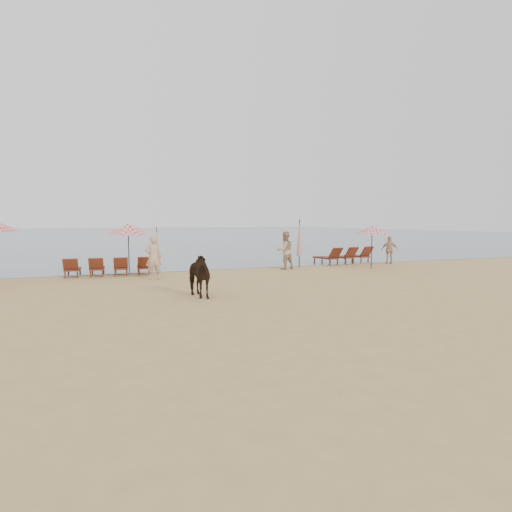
{
  "coord_description": "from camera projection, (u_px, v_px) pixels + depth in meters",
  "views": [
    {
      "loc": [
        -6.21,
        -10.92,
        2.5
      ],
      "look_at": [
        0.0,
        5.0,
        1.1
      ],
      "focal_mm": 30.0,
      "sensor_mm": 36.0,
      "label": 1
    }
  ],
  "objects": [
    {
      "name": "lounger_cluster_left",
      "position": [
        109.0,
        267.0,
        19.53
      ],
      "size": [
        3.85,
        1.86,
        0.59
      ],
      "rotation": [
        0.0,
        0.0,
        -0.07
      ],
      "color": "#5F2516",
      "rests_on": "ground"
    },
    {
      "name": "sea",
      "position": [
        122.0,
        233.0,
        86.89
      ],
      "size": [
        160.0,
        140.0,
        0.06
      ],
      "primitive_type": "cube",
      "color": "#51606B",
      "rests_on": "ground"
    },
    {
      "name": "beachgoer_right_b",
      "position": [
        390.0,
        250.0,
        25.01
      ],
      "size": [
        1.03,
        0.79,
        1.62
      ],
      "primitive_type": "imported",
      "rotation": [
        0.0,
        0.0,
        2.66
      ],
      "color": "tan",
      "rests_on": "ground"
    },
    {
      "name": "cow",
      "position": [
        196.0,
        275.0,
        14.06
      ],
      "size": [
        1.06,
        1.83,
        1.45
      ],
      "primitive_type": "imported",
      "rotation": [
        0.0,
        0.0,
        0.17
      ],
      "color": "black",
      "rests_on": "ground"
    },
    {
      "name": "beachgoer_right_a",
      "position": [
        285.0,
        250.0,
        22.18
      ],
      "size": [
        1.06,
        0.88,
        1.96
      ],
      "primitive_type": "imported",
      "rotation": [
        0.0,
        0.0,
        3.3
      ],
      "color": "tan",
      "rests_on": "ground"
    },
    {
      "name": "umbrella_open_right",
      "position": [
        372.0,
        230.0,
        22.49
      ],
      "size": [
        1.84,
        1.84,
        2.24
      ],
      "rotation": [
        0.0,
        0.0,
        0.27
      ],
      "color": "black",
      "rests_on": "ground"
    },
    {
      "name": "lounger_cluster_right",
      "position": [
        344.0,
        256.0,
        25.05
      ],
      "size": [
        3.38,
        2.33,
        0.68
      ],
      "rotation": [
        0.0,
        0.0,
        0.17
      ],
      "color": "#5F2516",
      "rests_on": "ground"
    },
    {
      "name": "ground",
      "position": [
        318.0,
        306.0,
        12.59
      ],
      "size": [
        120.0,
        120.0,
        0.0
      ],
      "primitive_type": "plane",
      "color": "tan",
      "rests_on": "ground"
    },
    {
      "name": "beachgoer_left",
      "position": [
        153.0,
        257.0,
        18.29
      ],
      "size": [
        0.71,
        0.49,
        1.9
      ],
      "primitive_type": "imported",
      "rotation": [
        0.0,
        0.0,
        3.09
      ],
      "color": "tan",
      "rests_on": "ground"
    },
    {
      "name": "umbrella_closed_right",
      "position": [
        299.0,
        238.0,
        22.87
      ],
      "size": [
        0.32,
        0.32,
        2.6
      ],
      "rotation": [
        0.0,
        0.0,
        -0.24
      ],
      "color": "black",
      "rests_on": "ground"
    },
    {
      "name": "umbrella_closed_left",
      "position": [
        157.0,
        244.0,
        21.12
      ],
      "size": [
        0.27,
        0.27,
        2.21
      ],
      "rotation": [
        0.0,
        0.0,
        0.32
      ],
      "color": "black",
      "rests_on": "ground"
    },
    {
      "name": "umbrella_open_left_b",
      "position": [
        128.0,
        229.0,
        21.1
      ],
      "size": [
        1.92,
        1.95,
        2.45
      ],
      "rotation": [
        0.0,
        0.0,
        0.1
      ],
      "color": "black",
      "rests_on": "ground"
    }
  ]
}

